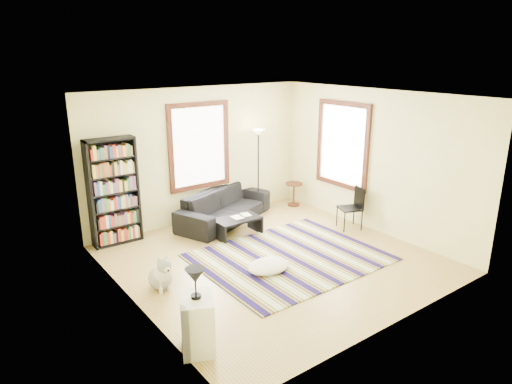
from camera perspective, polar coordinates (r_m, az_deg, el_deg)
floor at (r=8.07m, az=2.14°, el=-8.68°), size 5.00×5.00×0.10m
ceiling at (r=7.29m, az=2.39°, el=12.30°), size 5.00×5.00×0.10m
wall_back at (r=9.61m, az=-7.31°, el=4.62°), size 5.00×0.10×2.80m
wall_front at (r=5.89m, az=18.00°, el=-4.27°), size 5.00×0.10×2.80m
wall_left at (r=6.35m, az=-16.04°, el=-2.53°), size 0.10×5.00×2.80m
wall_right at (r=9.31m, az=14.63°, el=3.79°), size 0.10×5.00×2.80m
window_back at (r=9.50m, az=-7.12°, el=5.71°), size 1.20×0.06×1.60m
window_right at (r=9.72m, az=10.77°, el=5.81°), size 0.06×1.20×1.60m
rug at (r=8.11m, az=4.24°, el=-8.10°), size 3.09×2.47×0.02m
sofa at (r=9.64m, az=-3.98°, el=-1.82°), size 1.68×2.47×0.67m
bookshelf at (r=8.76m, az=-17.39°, el=0.01°), size 0.90×0.30×2.00m
coffee_table at (r=8.96m, az=-2.32°, el=-4.36°), size 0.93×0.57×0.36m
book_a at (r=8.84m, az=-2.88°, el=-3.34°), size 0.20×0.26×0.02m
book_b at (r=9.01m, az=-1.73°, el=-2.94°), size 0.20×0.25×0.02m
floor_cushion at (r=7.59m, az=1.55°, el=-9.22°), size 0.76×0.58×0.18m
floor_lamp at (r=10.07m, az=0.28°, el=2.59°), size 0.35×0.35×1.86m
side_table at (r=10.69m, az=4.74°, el=-0.28°), size 0.43×0.43×0.54m
folding_chair at (r=9.41m, az=11.65°, el=-2.01°), size 0.54×0.53×0.86m
white_cabinet at (r=5.72m, az=-7.35°, el=-16.02°), size 0.55×0.61×0.70m
table_lamp at (r=5.44m, az=-7.57°, el=-11.26°), size 0.26×0.26×0.38m
dog at (r=7.15m, az=-11.95°, el=-9.72°), size 0.41×0.57×0.56m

